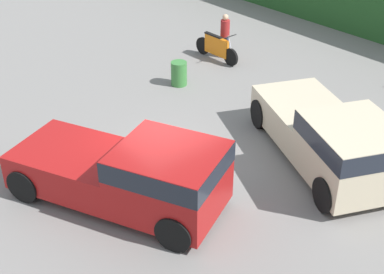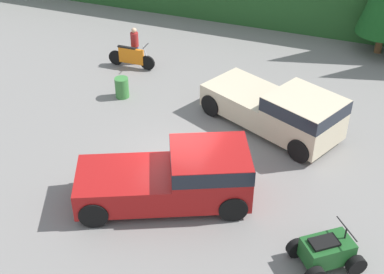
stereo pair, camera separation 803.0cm
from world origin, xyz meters
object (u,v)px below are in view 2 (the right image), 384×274
(pickup_truck_red, at_px, (179,176))
(quad_atv, at_px, (327,252))
(rider_person, at_px, (135,44))
(dirt_bike, at_px, (131,57))
(steel_barrel, at_px, (122,88))
(pickup_truck_second, at_px, (282,109))

(pickup_truck_red, relative_size, quad_atv, 2.59)
(rider_person, bearing_deg, dirt_bike, -75.16)
(dirt_bike, xyz_separation_m, quad_atv, (10.43, -8.95, -0.02))
(dirt_bike, bearing_deg, quad_atv, -42.19)
(rider_person, bearing_deg, steel_barrel, -61.42)
(dirt_bike, height_order, steel_barrel, dirt_bike)
(pickup_truck_red, relative_size, rider_person, 3.29)
(quad_atv, xyz_separation_m, steel_barrel, (-9.59, 6.33, -0.04))
(pickup_truck_second, distance_m, dirt_bike, 8.23)
(pickup_truck_second, xyz_separation_m, rider_person, (-7.72, 3.28, -0.03))
(pickup_truck_second, height_order, rider_person, pickup_truck_second)
(pickup_truck_second, xyz_separation_m, steel_barrel, (-6.86, 0.22, -0.55))
(pickup_truck_red, distance_m, rider_person, 10.04)
(dirt_bike, xyz_separation_m, rider_person, (-0.01, 0.45, 0.46))
(dirt_bike, distance_m, quad_atv, 13.75)
(quad_atv, relative_size, steel_barrel, 2.56)
(dirt_bike, relative_size, rider_person, 1.30)
(pickup_truck_second, relative_size, steel_barrel, 6.70)
(steel_barrel, bearing_deg, pickup_truck_red, -47.88)
(pickup_truck_second, distance_m, rider_person, 8.39)
(pickup_truck_red, height_order, quad_atv, pickup_truck_red)
(steel_barrel, bearing_deg, pickup_truck_second, -1.81)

